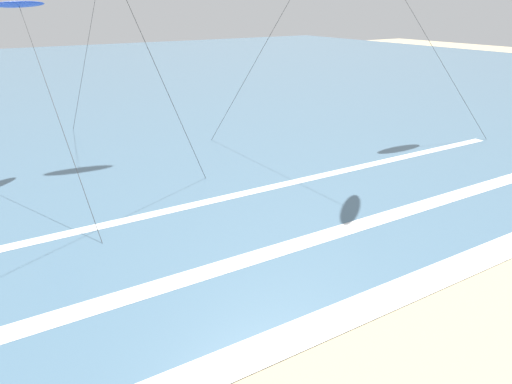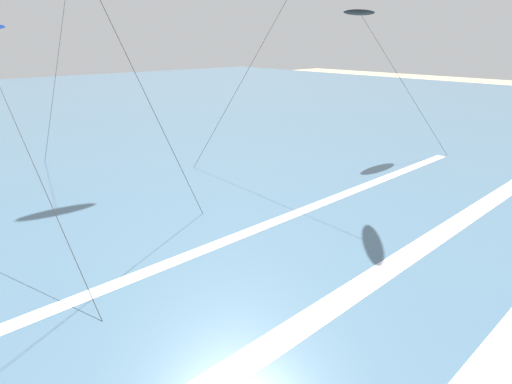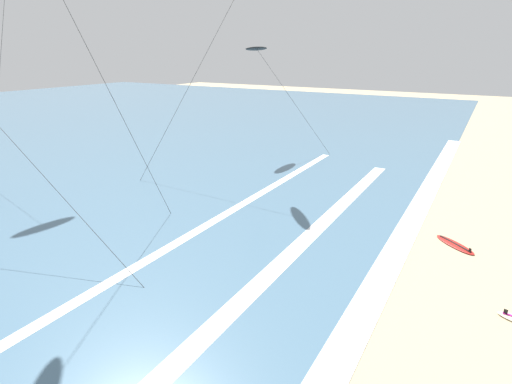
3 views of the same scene
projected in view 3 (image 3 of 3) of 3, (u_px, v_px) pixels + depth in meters
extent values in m
cube|color=white|center=(379.00, 282.00, 15.30)|extent=(58.94, 1.10, 0.01)
cube|color=white|center=(254.00, 289.00, 14.82)|extent=(37.66, 0.79, 0.01)
cube|color=white|center=(184.00, 239.00, 18.80)|extent=(37.30, 0.54, 0.01)
cube|color=black|center=(506.00, 311.00, 13.31)|extent=(0.04, 0.12, 0.16)
ellipsoid|color=red|center=(455.00, 245.00, 18.18)|extent=(1.79, 2.01, 0.09)
cube|color=black|center=(455.00, 244.00, 18.17)|extent=(1.21, 1.45, 0.01)
cube|color=black|center=(470.00, 250.00, 17.42)|extent=(0.09, 0.10, 0.16)
cylinder|color=#333333|center=(102.00, 76.00, 17.81)|extent=(5.03, 2.36, 14.66)
cylinder|color=#333333|center=(37.00, 169.00, 16.74)|extent=(0.53, 11.99, 7.46)
cylinder|color=#333333|center=(2.00, 42.00, 25.26)|extent=(5.53, 1.00, 17.86)
ellipsoid|color=black|center=(257.00, 49.00, 32.33)|extent=(3.21, 0.81, 0.43)
cylinder|color=#333333|center=(294.00, 103.00, 33.30)|extent=(2.36, 5.96, 8.57)
cylinder|color=#333333|center=(189.00, 87.00, 25.86)|extent=(4.75, 5.57, 12.38)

